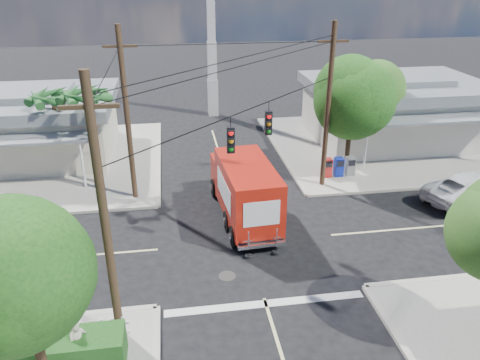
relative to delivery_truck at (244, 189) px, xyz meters
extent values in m
plane|color=black|center=(-0.24, -2.27, -1.58)|extent=(120.00, 120.00, 0.00)
cube|color=gray|center=(10.76, 8.73, -1.51)|extent=(14.00, 14.00, 0.14)
cube|color=#B0AB9C|center=(3.76, 8.73, -1.51)|extent=(0.25, 14.00, 0.14)
cube|color=#B0AB9C|center=(10.76, 1.73, -1.51)|extent=(14.00, 0.25, 0.14)
cube|color=gray|center=(-11.24, 8.73, -1.51)|extent=(14.00, 14.00, 0.14)
cube|color=#B0AB9C|center=(-4.24, 8.73, -1.51)|extent=(0.25, 14.00, 0.14)
cube|color=#B0AB9C|center=(-11.24, 1.73, -1.51)|extent=(14.00, 0.25, 0.14)
cube|color=beige|center=(-0.24, 7.73, -1.57)|extent=(0.12, 12.00, 0.01)
cube|color=beige|center=(9.76, -2.27, -1.57)|extent=(12.00, 0.12, 0.01)
cube|color=beige|center=(-10.24, -2.27, -1.57)|extent=(12.00, 0.12, 0.01)
cube|color=silver|center=(-0.24, -6.57, -1.57)|extent=(7.50, 0.40, 0.01)
cube|color=beige|center=(12.26, 9.73, 0.26)|extent=(11.00, 8.00, 3.40)
cube|color=gray|center=(12.26, 9.73, 2.31)|extent=(11.80, 8.80, 0.70)
cube|color=gray|center=(12.26, 9.73, 2.81)|extent=(6.05, 4.40, 0.50)
cube|color=gray|center=(12.26, 4.83, 1.46)|extent=(9.90, 1.80, 0.15)
cylinder|color=silver|center=(7.86, 4.03, 0.01)|extent=(0.12, 0.12, 2.90)
cube|color=beige|center=(-12.24, 10.23, 0.16)|extent=(10.00, 8.00, 3.20)
cube|color=gray|center=(-12.24, 10.23, 2.11)|extent=(10.80, 8.80, 0.70)
cube|color=gray|center=(-12.24, 10.23, 2.61)|extent=(5.50, 4.40, 0.50)
cube|color=gray|center=(-12.24, 5.33, 1.26)|extent=(9.00, 1.80, 0.15)
cylinder|color=silver|center=(-8.24, 4.53, -0.09)|extent=(0.12, 0.12, 2.70)
cube|color=silver|center=(0.26, 17.73, -0.08)|extent=(0.80, 0.80, 3.00)
cube|color=silver|center=(0.26, 17.73, 2.92)|extent=(0.70, 0.70, 3.00)
cube|color=silver|center=(0.26, 17.73, 5.92)|extent=(0.60, 0.60, 3.00)
cylinder|color=#422D1C|center=(-7.24, -9.77, 0.42)|extent=(0.28, 0.28, 3.71)
sphere|color=#194416|center=(-7.24, -9.77, 2.74)|extent=(3.71, 3.71, 3.71)
sphere|color=#194416|center=(-7.64, -9.57, 2.97)|extent=(3.02, 3.02, 3.02)
sphere|color=#194416|center=(-6.89, -10.07, 2.62)|extent=(3.25, 3.25, 3.25)
cylinder|color=#422D1C|center=(6.96, 4.53, 0.61)|extent=(0.28, 0.28, 4.10)
sphere|color=#194416|center=(6.96, 4.53, 3.17)|extent=(4.10, 4.10, 4.10)
sphere|color=#194416|center=(6.56, 4.73, 3.43)|extent=(3.33, 3.33, 3.33)
sphere|color=#194416|center=(7.31, 4.23, 3.04)|extent=(3.58, 3.58, 3.58)
cylinder|color=#422D1C|center=(9.56, 6.73, 0.36)|extent=(0.28, 0.28, 3.58)
sphere|color=#356520|center=(9.56, 6.73, 2.60)|extent=(3.58, 3.58, 3.58)
sphere|color=#356520|center=(9.16, 6.93, 2.82)|extent=(2.91, 2.91, 2.91)
sphere|color=#356520|center=(9.91, 6.43, 2.48)|extent=(3.14, 3.14, 3.14)
cylinder|color=#422D1C|center=(-7.74, 5.23, 1.06)|extent=(0.24, 0.24, 5.00)
cone|color=#266028|center=(-6.84, 5.23, 3.66)|extent=(0.50, 2.06, 0.98)
cone|color=#266028|center=(-7.18, 5.93, 3.66)|extent=(1.92, 1.68, 0.98)
cone|color=#266028|center=(-7.95, 6.11, 3.66)|extent=(2.12, 0.95, 0.98)
cone|color=#266028|center=(-8.56, 5.62, 3.66)|extent=(1.34, 2.07, 0.98)
cone|color=#266028|center=(-8.56, 4.84, 3.66)|extent=(1.34, 2.07, 0.98)
cone|color=#266028|center=(-7.95, 4.35, 3.66)|extent=(2.12, 0.95, 0.98)
cone|color=#266028|center=(-7.18, 4.53, 3.66)|extent=(1.92, 1.68, 0.98)
cylinder|color=#422D1C|center=(-9.74, 6.73, 0.86)|extent=(0.24, 0.24, 4.60)
cone|color=#266028|center=(-8.84, 6.73, 3.26)|extent=(0.50, 2.06, 0.98)
cone|color=#266028|center=(-9.18, 7.43, 3.26)|extent=(1.92, 1.68, 0.98)
cone|color=#266028|center=(-9.95, 7.61, 3.26)|extent=(2.12, 0.95, 0.98)
cone|color=#266028|center=(-10.56, 7.12, 3.26)|extent=(1.34, 2.07, 0.98)
cone|color=#266028|center=(-10.56, 6.34, 3.26)|extent=(1.34, 2.07, 0.98)
cone|color=#266028|center=(-9.95, 5.85, 3.26)|extent=(2.12, 0.95, 0.98)
cone|color=#266028|center=(-9.18, 6.03, 3.26)|extent=(1.92, 1.68, 0.98)
cylinder|color=#473321|center=(-5.44, -7.47, 2.92)|extent=(0.28, 0.28, 9.00)
cube|color=#473321|center=(-5.44, -7.47, 6.42)|extent=(1.60, 0.12, 0.12)
cylinder|color=#473321|center=(4.96, 2.93, 2.92)|extent=(0.28, 0.28, 9.00)
cube|color=#473321|center=(4.96, 2.93, 6.42)|extent=(1.60, 0.12, 0.12)
cylinder|color=#473321|center=(-5.44, 2.93, 2.92)|extent=(0.28, 0.28, 9.00)
cube|color=#473321|center=(-5.44, 2.93, 6.42)|extent=(1.60, 0.12, 0.12)
cylinder|color=black|center=(-0.24, -2.27, 4.62)|extent=(10.43, 10.43, 0.04)
cube|color=black|center=(-1.04, -3.07, 3.67)|extent=(0.30, 0.24, 1.05)
sphere|color=red|center=(-1.04, -3.21, 4.00)|extent=(0.20, 0.20, 0.20)
cube|color=black|center=(0.86, -1.17, 3.67)|extent=(0.30, 0.24, 1.05)
sphere|color=red|center=(0.86, -1.31, 4.00)|extent=(0.20, 0.20, 0.20)
cube|color=silver|center=(-8.04, -7.87, -1.09)|extent=(5.94, 0.05, 0.08)
cube|color=silver|center=(-8.04, -7.87, -0.69)|extent=(5.94, 0.05, 0.08)
cube|color=silver|center=(-5.24, -7.87, -0.94)|extent=(0.09, 0.06, 1.00)
cube|color=#173F1A|center=(-8.24, -8.67, -0.89)|extent=(6.20, 1.20, 1.10)
cube|color=red|center=(5.56, 3.93, -0.89)|extent=(0.50, 0.50, 1.10)
cube|color=#0E2099|center=(6.26, 3.93, -0.89)|extent=(0.50, 0.50, 1.10)
cube|color=slate|center=(6.96, 3.93, -0.89)|extent=(0.50, 0.50, 1.10)
cube|color=black|center=(-0.01, 0.14, -1.09)|extent=(2.51, 7.04, 0.22)
cube|color=red|center=(-0.19, 2.84, -0.38)|extent=(2.22, 1.65, 1.95)
cube|color=black|center=(-0.24, 3.46, -0.02)|extent=(1.87, 0.35, 0.84)
cube|color=silver|center=(-0.25, 3.63, -1.00)|extent=(2.04, 0.25, 0.31)
cube|color=red|center=(0.04, -0.66, 0.24)|extent=(2.56, 5.28, 2.57)
cube|color=white|center=(1.17, -0.58, 0.37)|extent=(0.24, 3.18, 1.15)
cube|color=white|center=(-1.08, -0.73, 0.37)|extent=(0.24, 3.18, 1.15)
cube|color=white|center=(0.22, -3.24, 0.37)|extent=(1.59, 0.13, 1.15)
cube|color=silver|center=(0.23, -3.35, -1.09)|extent=(2.14, 0.37, 0.16)
cube|color=silver|center=(-0.38, -3.51, -0.73)|extent=(0.40, 0.08, 0.89)
cube|color=silver|center=(0.86, -3.42, -0.73)|extent=(0.40, 0.08, 0.89)
cylinder|color=black|center=(-1.20, 2.63, -1.09)|extent=(0.35, 0.99, 0.97)
cylinder|color=black|center=(0.83, 2.77, -1.09)|extent=(0.35, 0.99, 0.97)
cylinder|color=black|center=(-0.85, -2.49, -1.09)|extent=(0.35, 0.99, 0.97)
cylinder|color=black|center=(1.18, -2.35, -1.09)|extent=(0.35, 0.99, 0.97)
imported|color=silver|center=(12.03, -0.02, -0.83)|extent=(5.86, 4.22, 1.48)
imported|color=#BBB89D|center=(-6.50, -8.70, -0.61)|extent=(0.72, 0.70, 1.66)
camera|label=1|loc=(-3.29, -20.12, 9.87)|focal=35.00mm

